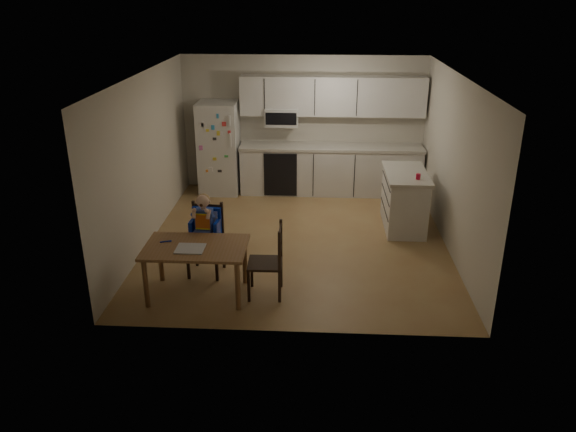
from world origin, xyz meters
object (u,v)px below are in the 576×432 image
at_px(dining_table, 196,253).
at_px(chair_booster, 205,225).
at_px(red_cup, 418,177).
at_px(refrigerator, 219,148).
at_px(chair_side, 273,256).
at_px(kitchen_island, 404,200).

relative_size(dining_table, chair_booster, 1.10).
distance_m(red_cup, chair_booster, 3.32).
relative_size(red_cup, dining_table, 0.07).
height_order(red_cup, dining_table, red_cup).
bearing_deg(red_cup, refrigerator, 150.95).
relative_size(refrigerator, red_cup, 19.75).
xyz_separation_m(refrigerator, dining_table, (0.36, -3.88, -0.27)).
height_order(dining_table, chair_side, chair_side).
xyz_separation_m(refrigerator, chair_side, (1.31, -3.82, -0.31)).
bearing_deg(refrigerator, kitchen_island, -25.29).
xyz_separation_m(refrigerator, chair_booster, (0.37, -3.26, -0.16)).
height_order(refrigerator, chair_booster, refrigerator).
distance_m(refrigerator, chair_side, 4.05).
relative_size(red_cup, chair_side, 0.09).
bearing_deg(chair_side, kitchen_island, 138.87).
bearing_deg(refrigerator, chair_side, -71.14).
bearing_deg(refrigerator, chair_booster, -83.60).
distance_m(red_cup, dining_table, 3.63).
bearing_deg(refrigerator, red_cup, -29.05).
bearing_deg(dining_table, chair_booster, 89.65).
relative_size(red_cup, chair_booster, 0.08).
xyz_separation_m(red_cup, dining_table, (-3.00, -2.01, -0.38)).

